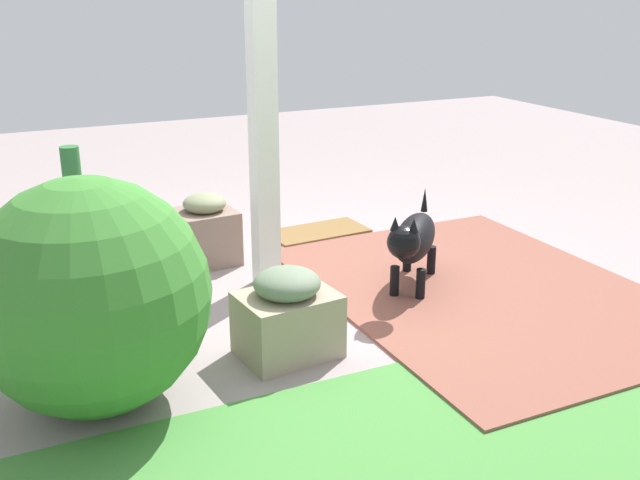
% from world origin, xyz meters
% --- Properties ---
extents(ground_plane, '(12.00, 12.00, 0.00)m').
position_xyz_m(ground_plane, '(0.00, 0.00, 0.00)').
color(ground_plane, gray).
extents(brick_path, '(1.80, 2.40, 0.02)m').
position_xyz_m(brick_path, '(-0.86, 0.46, 0.01)').
color(brick_path, brown).
rests_on(brick_path, ground).
extents(porch_pillar, '(0.14, 0.14, 2.47)m').
position_xyz_m(porch_pillar, '(0.25, -0.20, 1.24)').
color(porch_pillar, white).
rests_on(porch_pillar, ground).
extents(stone_planter_nearest, '(0.39, 0.38, 0.46)m').
position_xyz_m(stone_planter_nearest, '(0.46, -0.71, 0.21)').
color(stone_planter_nearest, '#856D60').
rests_on(stone_planter_nearest, ground).
extents(stone_planter_mid, '(0.49, 0.39, 0.45)m').
position_xyz_m(stone_planter_mid, '(0.49, 0.69, 0.21)').
color(stone_planter_mid, tan).
rests_on(stone_planter_mid, ground).
extents(round_shrub, '(1.00, 1.00, 1.00)m').
position_xyz_m(round_shrub, '(1.39, 0.75, 0.50)').
color(round_shrub, '#397B2D').
rests_on(round_shrub, ground).
extents(terracotta_pot_tall, '(0.21, 0.21, 0.79)m').
position_xyz_m(terracotta_pot_tall, '(1.22, -0.97, 0.28)').
color(terracotta_pot_tall, '#AB5A45').
rests_on(terracotta_pot_tall, ground).
extents(dog, '(0.64, 0.68, 0.55)m').
position_xyz_m(dog, '(-0.49, 0.26, 0.32)').
color(dog, black).
rests_on(dog, ground).
extents(doormat, '(0.73, 0.40, 0.03)m').
position_xyz_m(doormat, '(-0.44, -0.91, 0.01)').
color(doormat, olive).
rests_on(doormat, ground).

